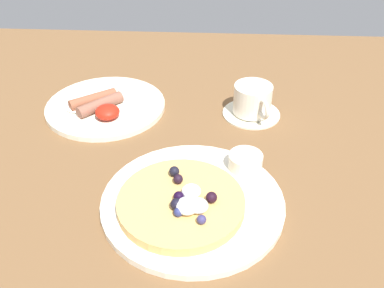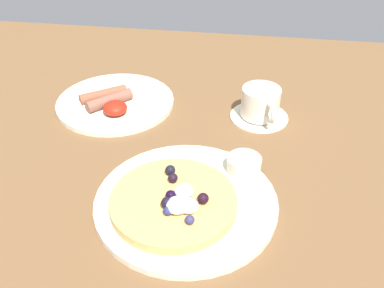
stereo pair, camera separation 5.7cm
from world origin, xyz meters
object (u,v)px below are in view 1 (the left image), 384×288
coffee_saucer (251,113)px  coffee_cup (253,99)px  pancake_plate (193,202)px  breakfast_plate (106,106)px  syrup_ramekin (245,162)px

coffee_saucer → coffee_cup: coffee_cup is taller
pancake_plate → coffee_saucer: 29.85cm
pancake_plate → coffee_cup: size_ratio=2.74×
pancake_plate → breakfast_plate: 34.98cm
coffee_saucer → coffee_cup: (0.06, -0.16, 3.50)cm
coffee_saucer → coffee_cup: size_ratio=1.14×
pancake_plate → coffee_saucer: (10.80, 27.82, -0.22)cm
breakfast_plate → coffee_cup: 31.39cm
coffee_saucer → coffee_cup: 3.50cm
coffee_cup → pancake_plate: bearing=-111.4°
breakfast_plate → syrup_ramekin: bearing=-35.0°
pancake_plate → syrup_ramekin: size_ratio=4.95×
breakfast_plate → coffee_cup: size_ratio=2.40×
breakfast_plate → coffee_saucer: bearing=-1.2°
syrup_ramekin → coffee_saucer: size_ratio=0.49×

